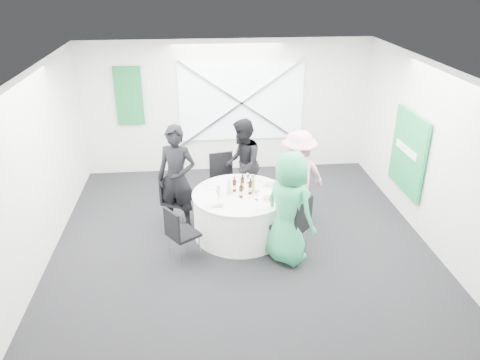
{
  "coord_description": "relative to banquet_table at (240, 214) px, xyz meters",
  "views": [
    {
      "loc": [
        -0.66,
        -6.55,
        4.15
      ],
      "look_at": [
        0.0,
        0.2,
        1.0
      ],
      "focal_mm": 35.0,
      "sensor_mm": 36.0,
      "label": 1
    }
  ],
  "objects": [
    {
      "name": "plate_back_right",
      "position": [
        0.52,
        0.24,
        0.4
      ],
      "size": [
        0.25,
        0.25,
        0.04
      ],
      "color": "white",
      "rests_on": "banquet_table"
    },
    {
      "name": "wine_glass_a",
      "position": [
        -0.35,
        -0.05,
        0.5
      ],
      "size": [
        0.07,
        0.07,
        0.17
      ],
      "color": "white",
      "rests_on": "banquet_table"
    },
    {
      "name": "knife_a",
      "position": [
        -0.57,
        0.08,
        0.38
      ],
      "size": [
        0.08,
        0.14,
        0.01
      ],
      "primitive_type": "cube",
      "rotation": [
        0.0,
        0.0,
        2.7
      ],
      "color": "silver",
      "rests_on": "banquet_table"
    },
    {
      "name": "beer_bottle_c",
      "position": [
        0.16,
        -0.03,
        0.49
      ],
      "size": [
        0.06,
        0.06,
        0.27
      ],
      "color": "#361609",
      "rests_on": "banquet_table"
    },
    {
      "name": "beer_bottle_d",
      "position": [
        0.0,
        -0.14,
        0.48
      ],
      "size": [
        0.06,
        0.06,
        0.26
      ],
      "color": "#361609",
      "rests_on": "banquet_table"
    },
    {
      "name": "window_brace_b",
      "position": [
        0.3,
        2.72,
        1.12
      ],
      "size": [
        2.63,
        0.05,
        1.84
      ],
      "primitive_type": "cube",
      "rotation": [
        0.0,
        -0.97,
        0.0
      ],
      "color": "silver",
      "rests_on": "window_panel"
    },
    {
      "name": "ceiling",
      "position": [
        0.0,
        -0.2,
        2.42
      ],
      "size": [
        6.0,
        6.0,
        0.0
      ],
      "primitive_type": "plane",
      "rotation": [
        3.14,
        0.0,
        0.0
      ],
      "color": "white",
      "rests_on": "wall_back"
    },
    {
      "name": "green_sign",
      "position": [
        2.94,
        0.4,
        0.82
      ],
      "size": [
        0.05,
        1.2,
        1.4
      ],
      "primitive_type": "cube",
      "color": "#1A8F45",
      "rests_on": "wall_right"
    },
    {
      "name": "chair_front_right",
      "position": [
        0.77,
        -0.74,
        0.22
      ],
      "size": [
        0.65,
        0.65,
        1.02
      ],
      "rotation": [
        0.0,
        0.0,
        3.95
      ],
      "color": "black",
      "rests_on": "floor"
    },
    {
      "name": "beer_bottle_a",
      "position": [
        -0.08,
        0.09,
        0.48
      ],
      "size": [
        0.06,
        0.06,
        0.26
      ],
      "color": "#361609",
      "rests_on": "banquet_table"
    },
    {
      "name": "floor",
      "position": [
        0.0,
        -0.2,
        -0.38
      ],
      "size": [
        6.0,
        6.0,
        0.0
      ],
      "primitive_type": "plane",
      "color": "black",
      "rests_on": "ground"
    },
    {
      "name": "person_man_back_left",
      "position": [
        -1.02,
        0.35,
        0.53
      ],
      "size": [
        0.77,
        0.63,
        1.82
      ],
      "primitive_type": "imported",
      "rotation": [
        0.0,
        0.0,
        -0.33
      ],
      "color": "black",
      "rests_on": "floor"
    },
    {
      "name": "knife_d",
      "position": [
        -0.32,
        -0.48,
        0.38
      ],
      "size": [
        0.11,
        0.13,
        0.01
      ],
      "primitive_type": "cube",
      "rotation": [
        0.0,
        0.0,
        -2.46
      ],
      "color": "silver",
      "rests_on": "banquet_table"
    },
    {
      "name": "knife_c",
      "position": [
        -0.14,
        0.56,
        0.38
      ],
      "size": [
        0.15,
        0.02,
        0.01
      ],
      "primitive_type": "cube",
      "rotation": [
        0.0,
        0.0,
        1.51
      ],
      "color": "silver",
      "rests_on": "banquet_table"
    },
    {
      "name": "chair_back",
      "position": [
        -0.21,
        1.08,
        0.21
      ],
      "size": [
        0.54,
        0.55,
        1.01
      ],
      "rotation": [
        0.0,
        0.0,
        0.19
      ],
      "color": "black",
      "rests_on": "floor"
    },
    {
      "name": "wine_glass_b",
      "position": [
        0.25,
        0.31,
        0.5
      ],
      "size": [
        0.07,
        0.07,
        0.17
      ],
      "color": "white",
      "rests_on": "banquet_table"
    },
    {
      "name": "person_woman_green",
      "position": [
        0.65,
        -0.8,
        0.5
      ],
      "size": [
        0.98,
        1.02,
        1.77
      ],
      "primitive_type": "imported",
      "rotation": [
        0.0,
        0.0,
        2.25
      ],
      "color": "#2B9F65",
      "rests_on": "floor"
    },
    {
      "name": "plate_front_left",
      "position": [
        -0.48,
        -0.31,
        0.39
      ],
      "size": [
        0.24,
        0.24,
        0.01
      ],
      "color": "white",
      "rests_on": "banquet_table"
    },
    {
      "name": "window_brace_a",
      "position": [
        0.3,
        2.72,
        1.12
      ],
      "size": [
        2.63,
        0.05,
        1.84
      ],
      "primitive_type": "cube",
      "rotation": [
        0.0,
        0.97,
        0.0
      ],
      "color": "silver",
      "rests_on": "window_panel"
    },
    {
      "name": "clear_water_bottle",
      "position": [
        -0.18,
        -0.01,
        0.48
      ],
      "size": [
        0.08,
        0.08,
        0.27
      ],
      "color": "silver",
      "rests_on": "banquet_table"
    },
    {
      "name": "wine_glass_c",
      "position": [
        -0.36,
        -0.21,
        0.5
      ],
      "size": [
        0.07,
        0.07,
        0.17
      ],
      "color": "white",
      "rests_on": "banquet_table"
    },
    {
      "name": "wall_back",
      "position": [
        0.0,
        2.8,
        1.02
      ],
      "size": [
        6.0,
        0.0,
        6.0
      ],
      "primitive_type": "plane",
      "rotation": [
        1.57,
        0.0,
        0.0
      ],
      "color": "silver",
      "rests_on": "floor"
    },
    {
      "name": "banquet_table",
      "position": [
        0.0,
        0.0,
        0.0
      ],
      "size": [
        1.56,
        1.56,
        0.76
      ],
      "color": "white",
      "rests_on": "floor"
    },
    {
      "name": "wine_glass_e",
      "position": [
        0.17,
        0.38,
        0.5
      ],
      "size": [
        0.07,
        0.07,
        0.17
      ],
      "color": "white",
      "rests_on": "banquet_table"
    },
    {
      "name": "green_banner",
      "position": [
        -2.0,
        2.75,
        1.32
      ],
      "size": [
        0.55,
        0.04,
        1.2
      ],
      "primitive_type": "cube",
      "color": "#166F39",
      "rests_on": "wall_back"
    },
    {
      "name": "wall_left",
      "position": [
        -3.0,
        -0.2,
        1.02
      ],
      "size": [
        0.0,
        6.0,
        6.0
      ],
      "primitive_type": "plane",
      "rotation": [
        1.57,
        0.0,
        1.57
      ],
      "color": "silver",
      "rests_on": "floor"
    },
    {
      "name": "napkin",
      "position": [
        -0.39,
        -0.39,
        0.42
      ],
      "size": [
        0.2,
        0.16,
        0.05
      ],
      "primitive_type": "cube",
      "rotation": [
        0.0,
        0.0,
        0.3
      ],
      "color": "white",
      "rests_on": "plate_front_left"
    },
    {
      "name": "fork_c",
      "position": [
        0.17,
        0.55,
        0.38
      ],
      "size": [
        0.15,
        0.02,
        0.01
      ],
      "primitive_type": "cube",
      "rotation": [
        0.0,
        0.0,
        1.56
      ],
      "color": "silver",
      "rests_on": "banquet_table"
    },
    {
      "name": "wall_front",
      "position": [
        0.0,
        -3.2,
        1.02
      ],
      "size": [
        6.0,
        0.0,
        6.0
      ],
      "primitive_type": "plane",
      "rotation": [
        -1.57,
        0.0,
        0.0
      ],
      "color": "silver",
      "rests_on": "floor"
    },
    {
      "name": "plate_front_right",
      "position": [
        0.43,
        -0.25,
        0.4
      ],
      "size": [
        0.25,
        0.25,
        0.04
      ],
      "color": "white",
      "rests_on": "banquet_table"
    },
    {
      "name": "person_man_back",
      "position": [
        0.14,
        1.0,
        0.46
      ],
      "size": [
        0.56,
        0.87,
        1.68
      ],
      "primitive_type": "imported",
      "rotation": [
        0.0,
        0.0,
        -1.71
      ],
      "color": "black",
      "rests_on": "floor"
    },
    {
      "name": "chair_back_left",
      "position": [
        -1.14,
        0.51,
        0.13
      ],
      "size": [
        0.53,
        0.52,
        0.87
      ],
      "rotation": [
        0.0,
        0.0,
        1.15
      ],
      "color": "black",
      "rests_on": "floor"
    },
    {
      "name": "chair_front_left",
      "position": [
        -0.99,
        -0.68,
        0.14
      ],
      "size": [
        0.57,
        0.56,
        0.89
      ],
      "rotation": [
        0.0,
        0.0,
        2.17
      ],
      "color": "black",
      "rests_on": "floor"
    },
    {
      "name": "fork_a",
      "position": [
        -0.43,
        0.38,
        0.38
      ],
      "size": [
        0.08,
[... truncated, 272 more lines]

